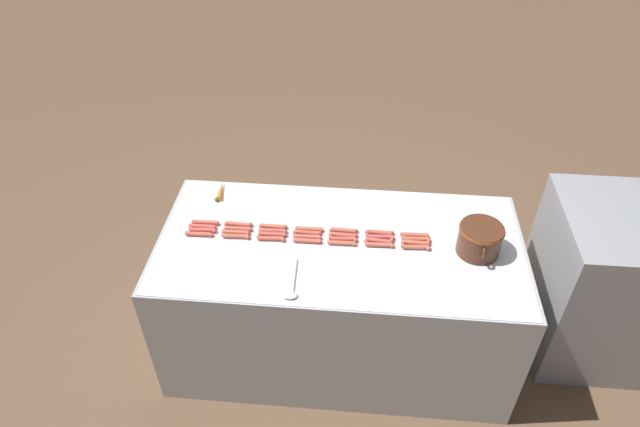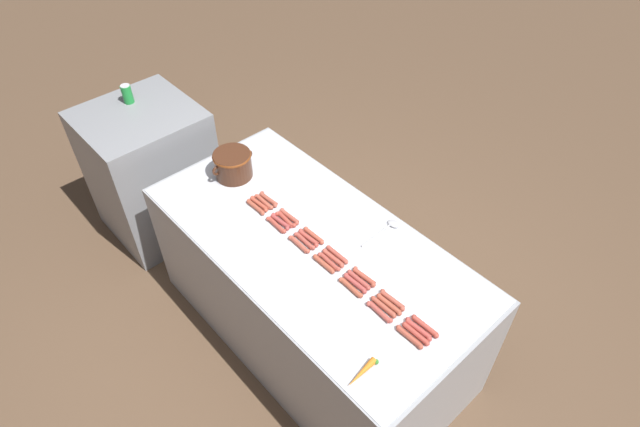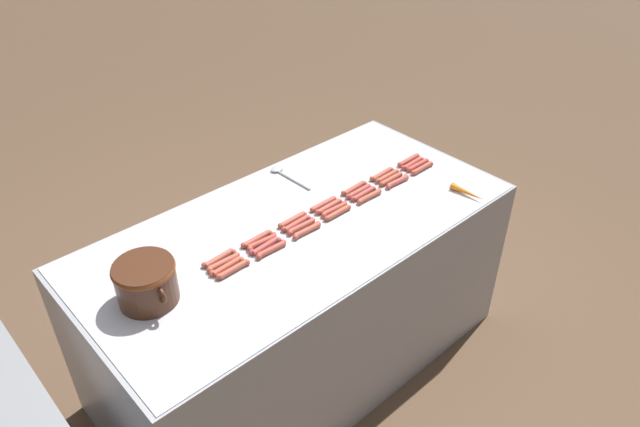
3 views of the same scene
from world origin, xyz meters
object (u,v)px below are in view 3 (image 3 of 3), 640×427
at_px(hot_dog_15, 387,176).
at_px(hot_dog_26, 257,239).
at_px(hot_dog_17, 329,207).
at_px(hot_dog_22, 382,174).
at_px(hot_dog_19, 262,242).
at_px(hot_dog_12, 265,246).
at_px(hot_dog_3, 338,213).
at_px(hot_dog_4, 307,230).
at_px(hot_dog_11, 301,226).
at_px(hot_dog_8, 391,179).
at_px(hot_dog_21, 409,160).
at_px(hot_dog_25, 292,220).
at_px(hot_dog_18, 296,224).
at_px(hot_dog_6, 233,269).
at_px(hot_dog_13, 227,266).
at_px(hot_dog_7, 418,165).
at_px(hot_dog_14, 412,163).
at_px(hot_dog_5, 271,249).
at_px(hot_dog_16, 359,191).
at_px(bean_pot, 146,281).
at_px(carrot, 467,192).
at_px(hot_dog_24, 323,204).
at_px(hot_dog_27, 219,258).
at_px(hot_dog_0, 422,168).
at_px(hot_dog_9, 363,194).
at_px(hot_dog_23, 354,188).
at_px(serving_spoon, 283,173).
at_px(hot_dog_2, 369,196).
at_px(hot_dog_1, 397,182).
at_px(hot_dog_10, 334,209).
at_px(hot_dog_20, 224,262).

bearing_deg(hot_dog_15, hot_dog_26, 87.76).
distance_m(hot_dog_17, hot_dog_22, 0.38).
bearing_deg(hot_dog_15, hot_dog_22, 11.16).
bearing_deg(hot_dog_19, hot_dog_12, 167.67).
distance_m(hot_dog_3, hot_dog_19, 0.37).
relative_size(hot_dog_4, hot_dog_11, 1.00).
xyz_separation_m(hot_dog_4, hot_dog_8, (0.04, -0.56, 0.00)).
relative_size(hot_dog_21, hot_dog_25, 1.00).
relative_size(hot_dog_8, hot_dog_18, 1.00).
distance_m(hot_dog_6, hot_dog_13, 0.03).
bearing_deg(hot_dog_25, hot_dog_13, 99.52).
bearing_deg(hot_dog_25, hot_dog_7, -94.82).
height_order(hot_dog_15, hot_dog_17, same).
height_order(hot_dog_15, hot_dog_26, same).
distance_m(hot_dog_14, hot_dog_15, 0.18).
distance_m(hot_dog_5, hot_dog_21, 0.95).
xyz_separation_m(hot_dog_16, bean_pot, (0.02, 1.06, 0.08)).
xyz_separation_m(hot_dog_7, hot_dog_14, (0.03, 0.01, 0.00)).
height_order(hot_dog_4, carrot, carrot).
bearing_deg(hot_dog_4, hot_dog_7, -87.34).
distance_m(hot_dog_5, hot_dog_24, 0.38).
height_order(hot_dog_16, hot_dog_27, same).
xyz_separation_m(hot_dog_17, hot_dog_19, (-0.00, 0.37, 0.00)).
height_order(hot_dog_0, hot_dog_3, same).
bearing_deg(hot_dog_8, hot_dog_0, -100.18).
bearing_deg(hot_dog_9, hot_dog_19, 87.05).
bearing_deg(hot_dog_23, hot_dog_3, 115.29).
distance_m(hot_dog_5, hot_dog_14, 0.94).
bearing_deg(hot_dog_13, hot_dog_22, -86.26).
height_order(hot_dog_23, serving_spoon, hot_dog_23).
bearing_deg(carrot, hot_dog_21, -4.45).
distance_m(hot_dog_2, carrot, 0.45).
distance_m(hot_dog_0, hot_dog_1, 0.18).
bearing_deg(hot_dog_8, hot_dog_11, 89.91).
bearing_deg(hot_dog_25, hot_dog_0, -97.38).
bearing_deg(hot_dog_18, hot_dog_7, -92.41).
distance_m(hot_dog_11, hot_dog_17, 0.19).
bearing_deg(hot_dog_8, hot_dog_22, -1.31).
height_order(hot_dog_7, hot_dog_19, same).
height_order(hot_dog_13, hot_dog_14, same).
bearing_deg(hot_dog_11, hot_dog_6, 95.09).
xyz_separation_m(hot_dog_3, hot_dog_9, (0.03, -0.19, 0.00)).
bearing_deg(hot_dog_6, hot_dog_10, -86.76).
height_order(hot_dog_4, hot_dog_20, same).
distance_m(hot_dog_3, bean_pot, 0.88).
xyz_separation_m(hot_dog_5, hot_dog_21, (0.10, -0.95, 0.00)).
bearing_deg(hot_dog_19, hot_dog_17, -89.66).
xyz_separation_m(hot_dog_9, hot_dog_22, (0.06, -0.19, 0.00)).
xyz_separation_m(hot_dog_15, bean_pot, (0.02, 1.25, 0.08)).
xyz_separation_m(hot_dog_10, hot_dog_22, (0.06, -0.37, 0.00)).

